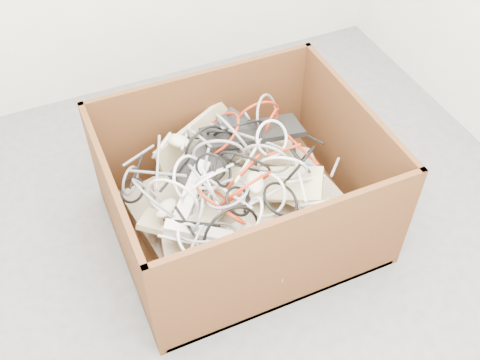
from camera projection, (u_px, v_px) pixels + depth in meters
name	position (u px, v px, depth m)	size (l,w,h in m)	color
ground	(243.00, 272.00, 2.48)	(3.00, 3.00, 0.00)	#515053
room_shell	(245.00, 16.00, 1.56)	(3.04, 3.04, 2.50)	silver
cardboard_box	(239.00, 206.00, 2.53)	(1.10, 0.91, 0.58)	#3A200E
keyboard_pile	(238.00, 179.00, 2.47)	(0.94, 0.92, 0.33)	beige
mice_scatter	(238.00, 183.00, 2.36)	(0.79, 0.71, 0.20)	beige
power_strip_left	(190.00, 195.00, 2.29)	(0.31, 0.06, 0.04)	white
power_strip_right	(200.00, 233.00, 2.19)	(0.28, 0.05, 0.04)	white
vga_plug	(308.00, 169.00, 2.43)	(0.04, 0.04, 0.02)	blue
cable_tangle	(228.00, 174.00, 2.32)	(0.95, 0.75, 0.43)	black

